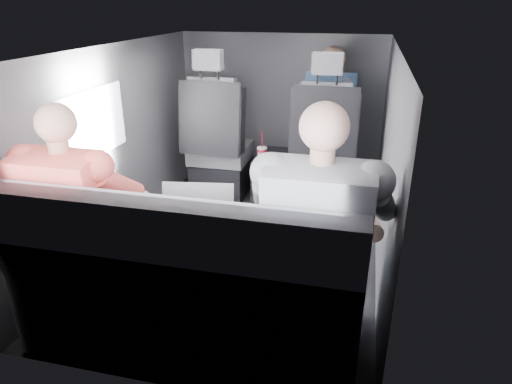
% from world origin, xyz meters
% --- Properties ---
extents(floor, '(2.60, 2.60, 0.00)m').
position_xyz_m(floor, '(0.00, 0.00, 0.00)').
color(floor, black).
rests_on(floor, ground).
extents(ceiling, '(2.60, 2.60, 0.00)m').
position_xyz_m(ceiling, '(0.00, 0.00, 1.35)').
color(ceiling, '#B2B2AD').
rests_on(ceiling, panel_back).
extents(panel_left, '(0.02, 2.60, 1.35)m').
position_xyz_m(panel_left, '(-0.90, 0.00, 0.68)').
color(panel_left, '#56565B').
rests_on(panel_left, floor).
extents(panel_right, '(0.02, 2.60, 1.35)m').
position_xyz_m(panel_right, '(0.90, 0.00, 0.68)').
color(panel_right, '#56565B').
rests_on(panel_right, floor).
extents(panel_front, '(1.80, 0.02, 1.35)m').
position_xyz_m(panel_front, '(0.00, 1.30, 0.68)').
color(panel_front, '#56565B').
rests_on(panel_front, floor).
extents(panel_back, '(1.80, 0.02, 1.35)m').
position_xyz_m(panel_back, '(0.00, -1.30, 0.68)').
color(panel_back, '#56565B').
rests_on(panel_back, floor).
extents(side_window, '(0.02, 0.75, 0.42)m').
position_xyz_m(side_window, '(-0.88, -0.30, 0.90)').
color(side_window, white).
rests_on(side_window, panel_left).
extents(seatbelt, '(0.35, 0.11, 0.59)m').
position_xyz_m(seatbelt, '(0.45, 0.67, 0.80)').
color(seatbelt, black).
rests_on(seatbelt, front_seat_right).
extents(front_seat_left, '(0.52, 0.58, 1.26)m').
position_xyz_m(front_seat_left, '(-0.45, 0.84, 0.40)').
color(front_seat_left, black).
rests_on(front_seat_left, floor).
extents(front_seat_right, '(0.52, 0.58, 1.26)m').
position_xyz_m(front_seat_right, '(0.45, 0.84, 0.40)').
color(front_seat_right, black).
rests_on(front_seat_right, floor).
extents(center_console, '(0.24, 0.48, 0.41)m').
position_xyz_m(center_console, '(0.00, 0.88, 0.20)').
color(center_console, black).
rests_on(center_console, floor).
extents(rear_bench, '(1.60, 0.57, 0.92)m').
position_xyz_m(rear_bench, '(0.00, -1.06, 0.31)').
color(rear_bench, '#59595E').
rests_on(rear_bench, floor).
extents(soda_cup, '(0.08, 0.08, 0.25)m').
position_xyz_m(soda_cup, '(-0.04, 0.71, 0.46)').
color(soda_cup, white).
rests_on(soda_cup, center_console).
extents(laptop_white, '(0.36, 0.34, 0.26)m').
position_xyz_m(laptop_white, '(-0.58, -0.83, 0.64)').
color(laptop_white, white).
rests_on(laptop_white, passenger_rear_left).
extents(laptop_silver, '(0.37, 0.35, 0.24)m').
position_xyz_m(laptop_silver, '(0.01, -0.79, 0.63)').
color(laptop_silver, '#B3B4B8').
rests_on(laptop_silver, rear_bench).
extents(laptop_black, '(0.38, 0.42, 0.23)m').
position_xyz_m(laptop_black, '(0.60, -0.75, 0.63)').
color(laptop_black, black).
rests_on(laptop_black, passenger_rear_right).
extents(passenger_rear_left, '(0.50, 0.62, 1.21)m').
position_xyz_m(passenger_rear_left, '(-0.54, -0.97, 0.63)').
color(passenger_rear_left, '#2F3034').
rests_on(passenger_rear_left, rear_bench).
extents(passenger_rear_right, '(0.54, 0.65, 1.27)m').
position_xyz_m(passenger_rear_right, '(0.60, -0.97, 0.65)').
color(passenger_rear_right, navy).
rests_on(passenger_rear_right, rear_bench).
extents(passenger_front_right, '(0.41, 0.41, 0.84)m').
position_xyz_m(passenger_front_right, '(0.45, 1.10, 0.75)').
color(passenger_front_right, navy).
rests_on(passenger_front_right, front_seat_right).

